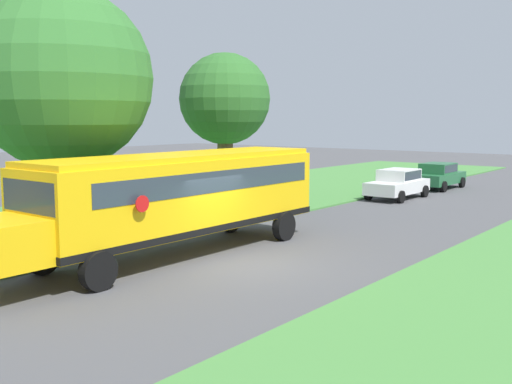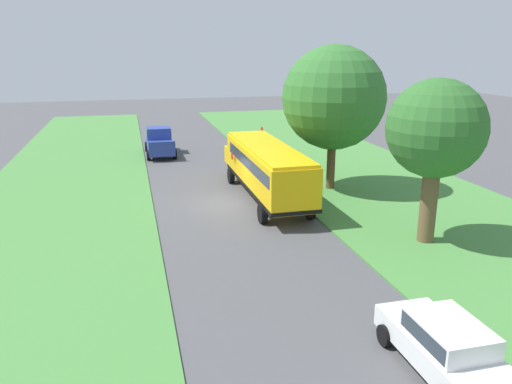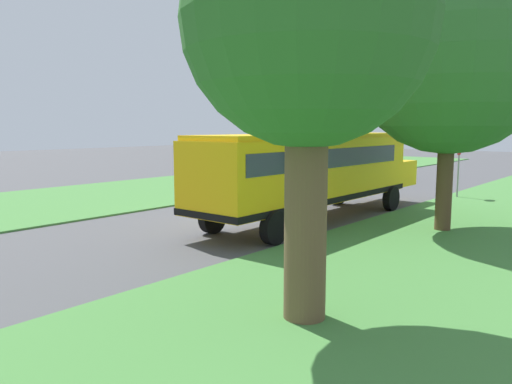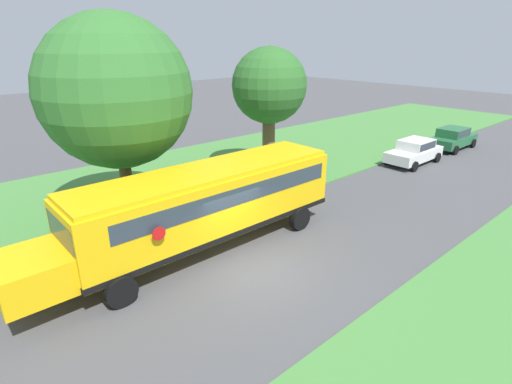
{
  "view_description": "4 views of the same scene",
  "coord_description": "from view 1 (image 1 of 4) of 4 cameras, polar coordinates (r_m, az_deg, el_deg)",
  "views": [
    {
      "loc": [
        10.9,
        -13.2,
        4.27
      ],
      "look_at": [
        -1.47,
        2.4,
        1.8
      ],
      "focal_mm": 42.0,
      "sensor_mm": 36.0,
      "label": 1
    },
    {
      "loc": [
        4.92,
        26.19,
        8.45
      ],
      "look_at": [
        -0.53,
        4.68,
        1.97
      ],
      "focal_mm": 35.0,
      "sensor_mm": 36.0,
      "label": 2
    },
    {
      "loc": [
        -12.31,
        14.81,
        3.4
      ],
      "look_at": [
        -2.6,
        3.13,
        1.42
      ],
      "focal_mm": 35.0,
      "sensor_mm": 36.0,
      "label": 3
    },
    {
      "loc": [
        9.09,
        -7.97,
        7.55
      ],
      "look_at": [
        -2.2,
        2.04,
        1.77
      ],
      "focal_mm": 28.0,
      "sensor_mm": 36.0,
      "label": 4
    }
  ],
  "objects": [
    {
      "name": "school_bus",
      "position": [
        18.6,
        -7.6,
        -0.22
      ],
      "size": [
        2.84,
        12.42,
        3.16
      ],
      "color": "yellow",
      "rests_on": "ground"
    },
    {
      "name": "oak_tree_roadside_mid",
      "position": [
        27.98,
        -2.81,
        8.92
      ],
      "size": [
        4.22,
        4.22,
        7.25
      ],
      "color": "brown",
      "rests_on": "ground"
    },
    {
      "name": "grass_verge",
      "position": [
        25.08,
        -19.06,
        -3.02
      ],
      "size": [
        12.0,
        80.0,
        0.08
      ],
      "primitive_type": "cube",
      "color": "#47843D",
      "rests_on": "ground"
    },
    {
      "name": "oak_tree_beside_bus",
      "position": [
        21.4,
        -17.98,
        10.57
      ],
      "size": [
        6.1,
        6.1,
        8.63
      ],
      "color": "brown",
      "rests_on": "ground"
    },
    {
      "name": "ground_plane",
      "position": [
        17.64,
        -1.12,
        -6.92
      ],
      "size": [
        120.0,
        120.0,
        0.0
      ],
      "primitive_type": "plane",
      "color": "#4C4C4F"
    },
    {
      "name": "car_green_middle",
      "position": [
        37.76,
        16.98,
        1.62
      ],
      "size": [
        2.02,
        4.4,
        1.56
      ],
      "color": "#236038",
      "rests_on": "ground"
    },
    {
      "name": "car_white_nearest",
      "position": [
        32.63,
        13.37,
        0.92
      ],
      "size": [
        2.02,
        4.4,
        1.56
      ],
      "color": "silver",
      "rests_on": "ground"
    }
  ]
}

